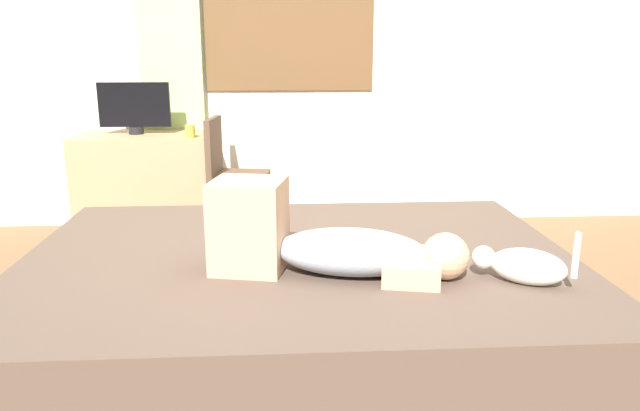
# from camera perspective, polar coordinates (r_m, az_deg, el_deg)

# --- Properties ---
(ground_plane) EXTENTS (16.00, 16.00, 0.00)m
(ground_plane) POSITION_cam_1_polar(r_m,az_deg,el_deg) (2.62, -1.24, -15.27)
(ground_plane) COLOR brown
(back_wall_with_window) EXTENTS (6.40, 0.14, 2.90)m
(back_wall_with_window) POSITION_cam_1_polar(r_m,az_deg,el_deg) (4.62, -2.64, 16.30)
(back_wall_with_window) COLOR silver
(back_wall_with_window) RESTS_ON ground
(bed) EXTENTS (2.27, 1.70, 0.50)m
(bed) POSITION_cam_1_polar(r_m,az_deg,el_deg) (2.55, -1.99, -9.99)
(bed) COLOR #38383D
(bed) RESTS_ON ground
(person_lying) EXTENTS (0.94, 0.43, 0.34)m
(person_lying) POSITION_cam_1_polar(r_m,az_deg,el_deg) (2.22, 0.41, -3.55)
(person_lying) COLOR #8C939E
(person_lying) RESTS_ON bed
(cat) EXTENTS (0.32, 0.23, 0.21)m
(cat) POSITION_cam_1_polar(r_m,az_deg,el_deg) (2.25, 18.56, -5.35)
(cat) COLOR silver
(cat) RESTS_ON bed
(desk) EXTENTS (0.90, 0.56, 0.74)m
(desk) POSITION_cam_1_polar(r_m,az_deg,el_deg) (4.42, -15.96, 1.74)
(desk) COLOR #997A56
(desk) RESTS_ON ground
(tv_monitor) EXTENTS (0.48, 0.10, 0.35)m
(tv_monitor) POSITION_cam_1_polar(r_m,az_deg,el_deg) (4.35, -17.08, 8.83)
(tv_monitor) COLOR black
(tv_monitor) RESTS_ON desk
(cup) EXTENTS (0.06, 0.06, 0.08)m
(cup) POSITION_cam_1_polar(r_m,az_deg,el_deg) (4.09, -12.15, 6.84)
(cup) COLOR gold
(cup) RESTS_ON desk
(chair_by_desk) EXTENTS (0.42, 0.42, 0.86)m
(chair_by_desk) POSITION_cam_1_polar(r_m,az_deg,el_deg) (4.19, -8.57, 3.38)
(chair_by_desk) COLOR #4C3828
(chair_by_desk) RESTS_ON ground
(curtain_left) EXTENTS (0.44, 0.06, 2.66)m
(curtain_left) POSITION_cam_1_polar(r_m,az_deg,el_deg) (4.57, -13.93, 14.43)
(curtain_left) COLOR #ADCC75
(curtain_left) RESTS_ON ground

